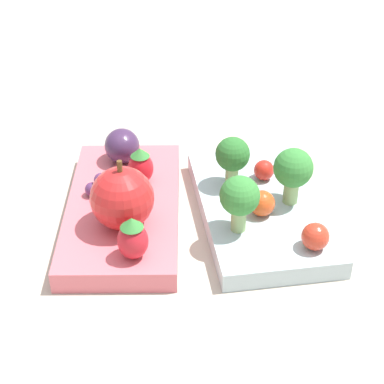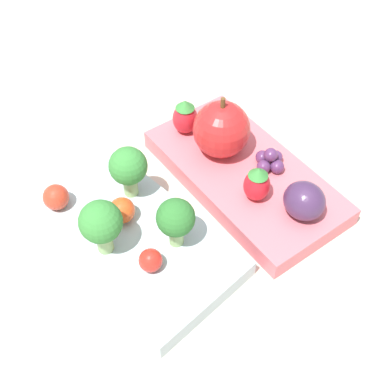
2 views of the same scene
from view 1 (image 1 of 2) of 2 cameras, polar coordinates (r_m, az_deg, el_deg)
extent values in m
plane|color=#BCB29E|center=(0.63, -0.22, -2.07)|extent=(4.00, 4.00, 0.00)
cube|color=silver|center=(0.62, 6.09, -1.55)|extent=(0.20, 0.11, 0.02)
cube|color=#DB6670|center=(0.62, -6.11, -1.57)|extent=(0.22, 0.14, 0.02)
cylinder|color=#93B770|center=(0.63, 3.55, 1.49)|extent=(0.01, 0.01, 0.02)
sphere|color=#2D702D|center=(0.62, 3.63, 3.38)|extent=(0.03, 0.03, 0.03)
cylinder|color=#93B770|center=(0.57, 4.16, -2.46)|extent=(0.01, 0.01, 0.02)
sphere|color=#388438|center=(0.56, 4.27, -0.33)|extent=(0.04, 0.04, 0.04)
cylinder|color=#93B770|center=(0.61, 8.77, 0.01)|extent=(0.01, 0.01, 0.02)
sphere|color=#388438|center=(0.60, 9.00, 2.13)|extent=(0.04, 0.04, 0.04)
sphere|color=red|center=(0.56, 10.90, -3.91)|extent=(0.02, 0.02, 0.02)
sphere|color=red|center=(0.64, 6.42, 1.95)|extent=(0.02, 0.02, 0.02)
sphere|color=#DB4C1E|center=(0.59, 6.24, -1.00)|extent=(0.02, 0.02, 0.02)
sphere|color=red|center=(0.57, -6.24, -0.55)|extent=(0.06, 0.06, 0.06)
cylinder|color=brown|center=(0.55, -6.44, 2.18)|extent=(0.00, 0.00, 0.01)
ellipsoid|color=red|center=(0.54, -5.29, -4.34)|extent=(0.03, 0.03, 0.03)
cone|color=#388438|center=(0.53, -5.39, -2.74)|extent=(0.02, 0.02, 0.01)
ellipsoid|color=red|center=(0.63, -4.58, 2.14)|extent=(0.03, 0.03, 0.03)
cone|color=#388438|center=(0.62, -4.65, 3.54)|extent=(0.02, 0.02, 0.01)
ellipsoid|color=#42284C|center=(0.67, -6.24, 4.11)|extent=(0.04, 0.04, 0.04)
sphere|color=#562D5B|center=(0.61, -7.98, -0.17)|extent=(0.01, 0.01, 0.01)
sphere|color=#562D5B|center=(0.62, -7.16, 0.40)|extent=(0.01, 0.01, 0.01)
sphere|color=#562D5B|center=(0.63, -8.07, 0.80)|extent=(0.01, 0.01, 0.01)
sphere|color=#562D5B|center=(0.62, -8.88, 0.24)|extent=(0.01, 0.01, 0.01)
sphere|color=#562D5B|center=(0.62, -8.09, 1.07)|extent=(0.01, 0.01, 0.01)
camera|label=2|loc=(0.79, 17.30, 35.77)|focal=50.00mm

